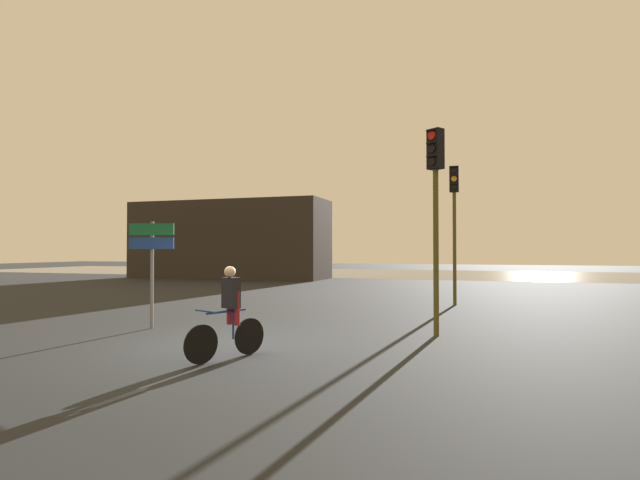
{
  "coord_description": "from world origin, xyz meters",
  "views": [
    {
      "loc": [
        5.03,
        -8.93,
        1.9
      ],
      "look_at": [
        0.5,
        5.0,
        2.2
      ],
      "focal_mm": 28.0,
      "sensor_mm": 36.0,
      "label": 1
    }
  ],
  "objects_px": {
    "traffic_light_near_right": "(436,192)",
    "traffic_light_far_right": "(454,209)",
    "direction_sign_post": "(152,255)",
    "distant_building": "(229,240)",
    "cyclist": "(229,312)"
  },
  "relations": [
    {
      "from": "traffic_light_near_right",
      "to": "direction_sign_post",
      "type": "relative_size",
      "value": 1.77
    },
    {
      "from": "cyclist",
      "to": "traffic_light_near_right",
      "type": "bearing_deg",
      "value": -109.76
    },
    {
      "from": "cyclist",
      "to": "distant_building",
      "type": "bearing_deg",
      "value": -38.15
    },
    {
      "from": "traffic_light_far_right",
      "to": "cyclist",
      "type": "height_order",
      "value": "traffic_light_far_right"
    },
    {
      "from": "distant_building",
      "to": "traffic_light_near_right",
      "type": "distance_m",
      "value": 24.69
    },
    {
      "from": "traffic_light_near_right",
      "to": "cyclist",
      "type": "bearing_deg",
      "value": 80.05
    },
    {
      "from": "direction_sign_post",
      "to": "cyclist",
      "type": "relative_size",
      "value": 1.6
    },
    {
      "from": "traffic_light_near_right",
      "to": "traffic_light_far_right",
      "type": "bearing_deg",
      "value": -57.39
    },
    {
      "from": "distant_building",
      "to": "direction_sign_post",
      "type": "distance_m",
      "value": 22.14
    },
    {
      "from": "distant_building",
      "to": "cyclist",
      "type": "xyz_separation_m",
      "value": [
        12.26,
        -22.66,
        -1.79
      ]
    },
    {
      "from": "traffic_light_near_right",
      "to": "cyclist",
      "type": "relative_size",
      "value": 2.84
    },
    {
      "from": "distant_building",
      "to": "traffic_light_far_right",
      "type": "bearing_deg",
      "value": -39.04
    },
    {
      "from": "distant_building",
      "to": "direction_sign_post",
      "type": "bearing_deg",
      "value": -66.4
    },
    {
      "from": "traffic_light_far_right",
      "to": "cyclist",
      "type": "xyz_separation_m",
      "value": [
        -3.33,
        -10.02,
        -2.51
      ]
    },
    {
      "from": "traffic_light_far_right",
      "to": "cyclist",
      "type": "distance_m",
      "value": 10.85
    }
  ]
}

